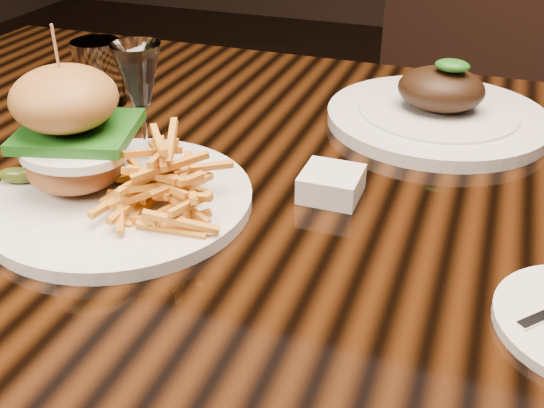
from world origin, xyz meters
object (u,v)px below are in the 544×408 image
(burger_plate, at_px, (113,163))
(wine_glass, at_px, (139,80))
(chair_far, at_px, (443,98))
(dining_table, at_px, (330,232))
(far_dish, at_px, (438,111))

(burger_plate, xyz_separation_m, wine_glass, (-0.01, 0.09, 0.06))
(wine_glass, distance_m, chair_far, 1.03)
(dining_table, xyz_separation_m, wine_glass, (-0.22, -0.05, 0.19))
(wine_glass, bearing_deg, dining_table, 13.58)
(wine_glass, xyz_separation_m, chair_far, (0.27, 0.94, -0.33))
(far_dish, bearing_deg, burger_plate, -130.73)
(burger_plate, relative_size, wine_glass, 1.87)
(far_dish, xyz_separation_m, chair_far, (-0.04, 0.68, -0.23))
(far_dish, bearing_deg, chair_far, 93.64)
(dining_table, bearing_deg, wine_glass, -166.42)
(dining_table, relative_size, far_dish, 5.13)
(burger_plate, relative_size, far_dish, 0.94)
(far_dish, relative_size, chair_far, 0.33)
(wine_glass, bearing_deg, far_dish, 39.94)
(wine_glass, distance_m, far_dish, 0.43)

